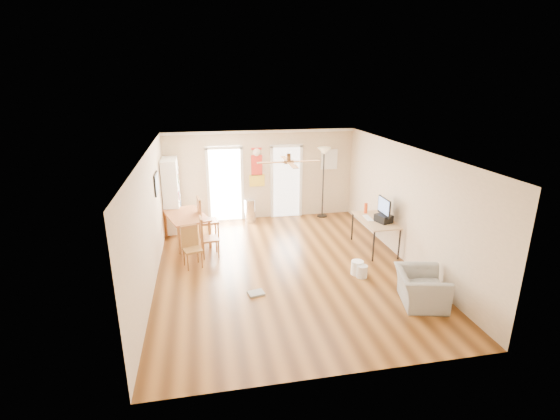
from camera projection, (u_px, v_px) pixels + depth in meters
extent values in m
plane|color=brown|center=(285.00, 268.00, 8.96)|extent=(7.00, 7.00, 0.00)
cube|color=red|center=(257.00, 167.00, 11.70)|extent=(0.46, 0.03, 1.10)
cube|color=white|center=(329.00, 159.00, 12.04)|extent=(0.50, 0.04, 0.60)
cube|color=black|center=(156.00, 184.00, 9.24)|extent=(0.04, 0.66, 0.48)
cylinder|color=silver|center=(250.00, 211.00, 11.72)|extent=(0.34, 0.34, 0.67)
cube|color=white|center=(368.00, 218.00, 9.80)|extent=(0.17, 0.44, 0.02)
cube|color=black|center=(384.00, 218.00, 9.52)|extent=(0.40, 0.43, 0.18)
cylinder|color=#D14012|center=(366.00, 208.00, 10.15)|extent=(0.10, 0.10, 0.26)
cylinder|color=white|center=(357.00, 268.00, 8.61)|extent=(0.27, 0.27, 0.30)
cylinder|color=silver|center=(362.00, 271.00, 8.49)|extent=(0.29, 0.29, 0.26)
cube|color=gray|center=(256.00, 293.00, 7.84)|extent=(0.34, 0.29, 0.04)
imported|color=gray|center=(421.00, 288.00, 7.45)|extent=(1.05, 1.14, 0.63)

